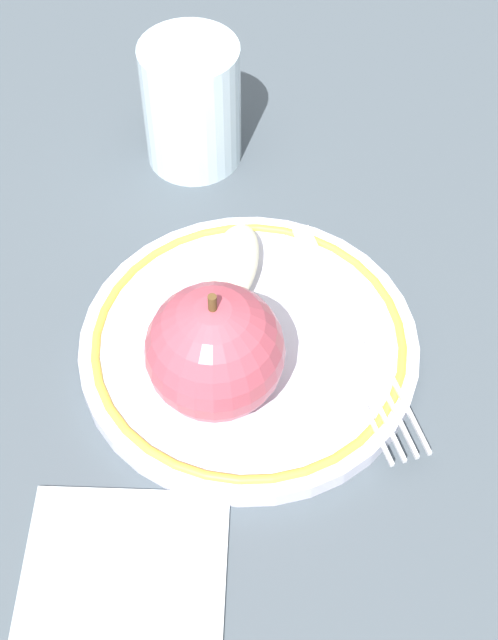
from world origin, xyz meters
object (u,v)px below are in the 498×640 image
object	(u,v)px
apple_slice_front	(232,267)
napkin_folded	(118,623)
drinking_glass	(192,104)
fork	(347,327)
plate	(249,345)
apple_red_whole	(217,352)

from	to	relation	value
apple_slice_front	napkin_folded	xyz separation A→B (m)	(0.00, -0.24, -0.03)
drinking_glass	napkin_folded	xyz separation A→B (m)	(0.07, -0.37, -0.05)
apple_slice_front	fork	world-z (taller)	apple_slice_front
plate	fork	distance (m)	0.07
apple_red_whole	fork	bearing A→B (deg)	44.62
apple_red_whole	fork	distance (m)	0.10
drinking_glass	apple_slice_front	bearing A→B (deg)	-63.01
plate	apple_red_whole	bearing A→B (deg)	-100.68
fork	apple_slice_front	bearing A→B (deg)	-136.30
apple_slice_front	fork	xyz separation A→B (m)	(0.08, -0.02, -0.01)
plate	apple_slice_front	size ratio (longest dim) A/B	2.89
apple_red_whole	napkin_folded	distance (m)	0.16
apple_slice_front	napkin_folded	size ratio (longest dim) A/B	0.48
apple_slice_front	fork	distance (m)	0.09
apple_slice_front	drinking_glass	world-z (taller)	drinking_glass
plate	napkin_folded	world-z (taller)	plate
fork	drinking_glass	bearing A→B (deg)	-167.37
napkin_folded	apple_slice_front	bearing A→B (deg)	90.05
drinking_glass	napkin_folded	distance (m)	0.37
apple_red_whole	apple_slice_front	bearing A→B (deg)	100.15
apple_slice_front	fork	size ratio (longest dim) A/B	0.44
napkin_folded	apple_red_whole	bearing A→B (deg)	84.02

